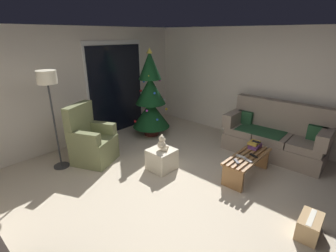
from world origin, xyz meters
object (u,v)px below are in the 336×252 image
remote_white (240,156)px  book_stack (255,145)px  cell_phone (256,142)px  floor_lamp (48,87)px  coffee_table (247,162)px  armchair (91,142)px  cardboard_box_taped_mid_floor (309,226)px  teddy_bear_cream (162,144)px  remote_black (253,156)px  couch (275,136)px  christmas_tree (151,99)px  remote_silver (248,160)px  remote_graphite (236,162)px  ottoman (162,159)px

remote_white → book_stack: size_ratio=0.59×
cell_phone → floor_lamp: bearing=134.7°
coffee_table → armchair: bearing=121.1°
floor_lamp → cardboard_box_taped_mid_floor: floor_lamp is taller
cell_phone → teddy_bear_cream: teddy_bear_cream is taller
coffee_table → cell_phone: bearing=5.9°
floor_lamp → remote_black: bearing=-53.7°
coffee_table → armchair: armchair is taller
couch → christmas_tree: christmas_tree is taller
remote_silver → remote_graphite: 0.21m
remote_white → christmas_tree: (0.36, 2.53, 0.49)m
couch → cardboard_box_taped_mid_floor: 2.26m
remote_white → floor_lamp: floor_lamp is taller
cardboard_box_taped_mid_floor → coffee_table: bearing=58.1°
remote_white → couch: bearing=-4.6°
couch → cardboard_box_taped_mid_floor: bearing=-148.5°
ottoman → remote_silver: bearing=-65.4°
remote_black → remote_silver: (-0.22, -0.01, 0.00)m
remote_silver → book_stack: bearing=32.6°
book_stack → ottoman: bearing=134.1°
cardboard_box_taped_mid_floor → couch: bearing=31.5°
remote_graphite → christmas_tree: (0.57, 2.57, 0.49)m
remote_graphite → floor_lamp: bearing=161.4°
coffee_table → floor_lamp: (-2.02, 2.71, 1.24)m
couch → remote_silver: size_ratio=12.56×
book_stack → christmas_tree: bearing=93.4°
christmas_tree → cardboard_box_taped_mid_floor: bearing=-104.2°
remote_white → remote_silver: size_ratio=1.00×
remote_white → cell_phone: size_ratio=1.08×
ottoman → christmas_tree: bearing=52.6°
cardboard_box_taped_mid_floor → remote_silver: bearing=63.0°
remote_black → christmas_tree: (0.19, 2.68, 0.49)m
book_stack → teddy_bear_cream: teddy_bear_cream is taller
christmas_tree → teddy_bear_cream: 1.73m
coffee_table → ottoman: coffee_table is taller
couch → ottoman: couch is taller
couch → remote_graphite: 1.52m
remote_white → floor_lamp: (-1.88, 2.64, 1.09)m
couch → teddy_bear_cream: (-1.97, 1.27, 0.11)m
coffee_table → ottoman: 1.50m
coffee_table → christmas_tree: bearing=85.1°
couch → remote_black: size_ratio=12.56×
couch → cardboard_box_taped_mid_floor: (-1.92, -1.18, -0.27)m
remote_silver → floor_lamp: size_ratio=0.09×
couch → christmas_tree: 2.83m
coffee_table → floor_lamp: floor_lamp is taller
remote_silver → armchair: bearing=134.8°
couch → remote_white: couch is taller
christmas_tree → coffee_table: bearing=-94.9°
couch → book_stack: couch is taller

